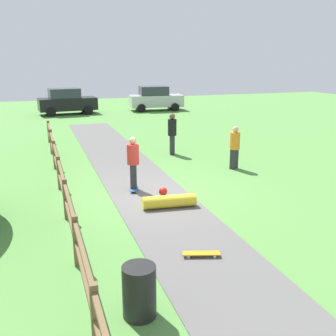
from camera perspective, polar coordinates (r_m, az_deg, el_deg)
name	(u,v)px	position (r m, az deg, el deg)	size (l,w,h in m)	color
ground_plane	(148,193)	(12.47, -2.91, -3.63)	(60.00, 60.00, 0.00)	#568E42
asphalt_path	(148,193)	(12.47, -2.91, -3.59)	(2.40, 28.00, 0.02)	#605E5B
wooden_fence	(62,181)	(11.86, -15.13, -1.80)	(0.12, 18.12, 1.10)	brown
trash_bin	(139,291)	(6.75, -4.18, -17.37)	(0.56, 0.56, 0.90)	black
skater_riding	(133,161)	(12.46, -5.08, 1.03)	(0.47, 0.82, 1.73)	#265999
skater_fallen	(169,200)	(11.24, 0.10, -4.73)	(1.55, 1.27, 0.36)	yellow
skateboard_loose	(201,253)	(8.64, 4.84, -12.23)	(0.82, 0.43, 0.08)	#BF8C19
bystander_orange	(235,146)	(15.16, 9.63, 3.20)	(0.53, 0.53, 1.64)	#2D2D33
bystander_black	(172,132)	(17.21, 0.61, 5.25)	(0.46, 0.46, 1.81)	#2D2D33
parked_car_silver	(156,98)	(32.04, -1.82, 10.04)	(4.34, 2.29, 1.92)	#B7B7BC
parked_car_black	(67,101)	(30.76, -14.43, 9.32)	(4.33, 2.28, 1.92)	black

